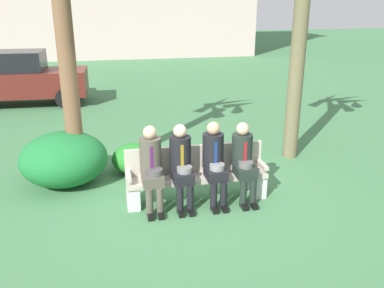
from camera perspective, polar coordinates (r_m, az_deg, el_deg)
name	(u,v)px	position (r m, az deg, el deg)	size (l,w,h in m)	color
ground_plane	(188,194)	(6.99, -0.58, -7.00)	(80.00, 80.00, 0.00)	#417649
park_bench	(196,175)	(6.64, 0.61, -4.33)	(2.29, 0.44, 0.90)	#B7AD9E
seated_man_leftmost	(152,164)	(6.29, -5.70, -2.83)	(0.34, 0.72, 1.33)	#4C473D
seated_man_centerleft	(181,162)	(6.36, -1.49, -2.55)	(0.34, 0.72, 1.32)	black
seated_man_centerright	(214,159)	(6.47, 3.17, -2.14)	(0.34, 0.72, 1.33)	black
seated_man_rightmost	(244,158)	(6.61, 7.25, -1.98)	(0.34, 0.72, 1.29)	#1E2823
shrub_near_bench	(135,158)	(7.82, -7.95, -2.00)	(0.89, 0.82, 0.56)	#257826
shrub_mid_lawn	(64,159)	(7.52, -17.55, -2.02)	(1.53, 1.40, 0.95)	#1D6D32
parked_car_near	(21,78)	(13.90, -22.89, 8.48)	(3.95, 1.81, 1.68)	#591E19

